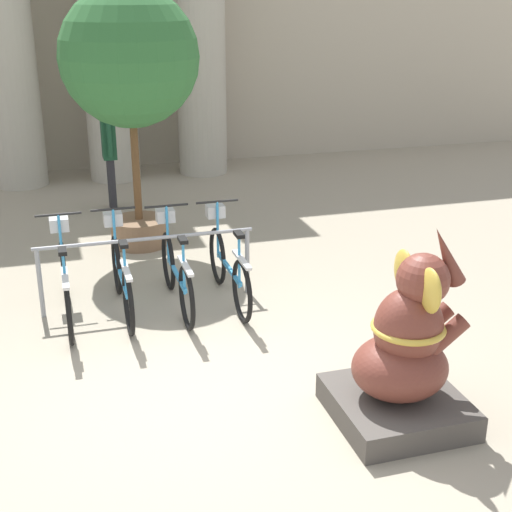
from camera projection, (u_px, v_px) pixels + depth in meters
The scene contains 13 objects.
ground_plane at pixel (212, 392), 6.07m from camera, with size 60.00×60.00×0.00m, color #9E937F.
building_facade at pixel (99, 1), 12.73m from camera, with size 20.00×0.20×6.00m.
column_left at pixel (4, 28), 11.54m from camera, with size 1.11×1.11×5.16m.
column_middle at pixel (106, 26), 11.97m from camera, with size 1.11×1.11×5.16m.
column_right at pixel (200, 25), 12.40m from camera, with size 1.11×1.11×5.16m.
bike_rack at pixel (147, 256), 7.56m from camera, with size 2.32×0.05×0.77m.
bicycle_0 at pixel (65, 282), 7.29m from camera, with size 0.48×1.73×1.01m.
bicycle_1 at pixel (121, 275), 7.48m from camera, with size 0.48×1.73×1.01m.
bicycle_2 at pixel (176, 271), 7.59m from camera, with size 0.48×1.73×1.01m.
bicycle_3 at pixel (228, 265), 7.75m from camera, with size 0.48×1.73×1.01m.
elephant_statue at pixel (405, 357), 5.52m from camera, with size 0.99×0.99×1.61m.
person_pedestrian at pixel (109, 147), 10.78m from camera, with size 0.22×0.47×1.63m.
potted_tree at pixel (130, 64), 8.74m from camera, with size 1.73×1.73×3.30m.
Camera 1 is at (-1.13, -5.16, 3.23)m, focal length 50.00 mm.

